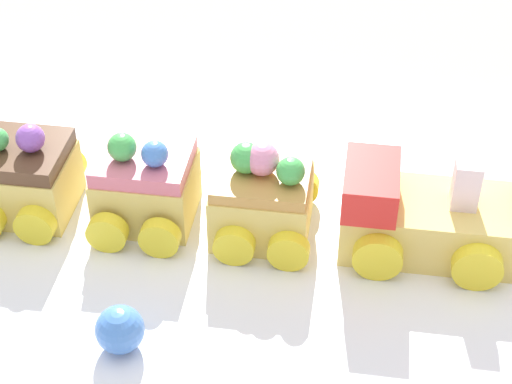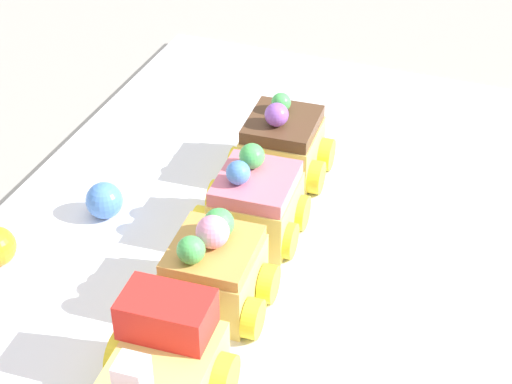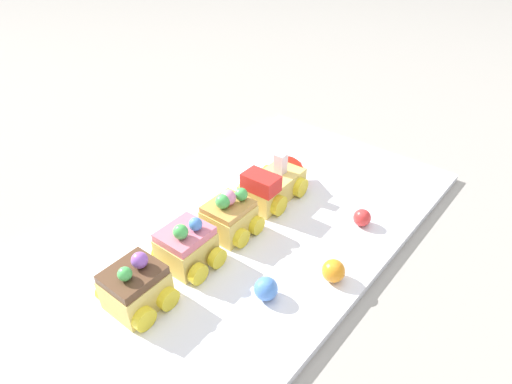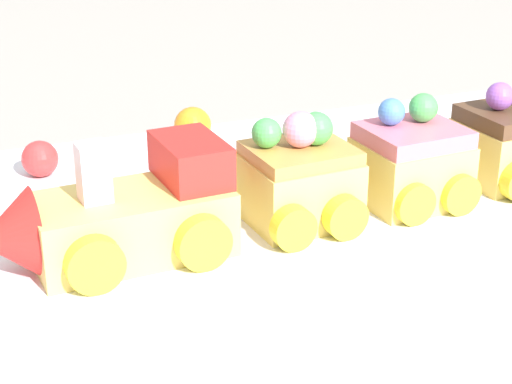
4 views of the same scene
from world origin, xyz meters
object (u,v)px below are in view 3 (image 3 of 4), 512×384
object	(u,v)px
cake_car_caramel	(231,215)
gumball_blue	(266,289)
gumball_orange	(333,271)
cake_car_chocolate	(136,287)
cake_train_locomotive	(276,182)
gumball_red	(362,218)
cake_car_strawberry	(188,248)

from	to	relation	value
cake_car_caramel	gumball_blue	xyz separation A→B (m)	(-0.06, -0.11, -0.01)
gumball_orange	cake_car_chocolate	bearing A→B (deg)	139.63
gumball_blue	cake_car_chocolate	bearing A→B (deg)	133.83
cake_car_chocolate	gumball_orange	bearing A→B (deg)	-43.67
gumball_orange	gumball_blue	xyz separation A→B (m)	(-0.07, 0.04, -0.00)
cake_train_locomotive	cake_car_chocolate	bearing A→B (deg)	-179.97
cake_car_chocolate	gumball_blue	bearing A→B (deg)	-49.47
cake_car_caramel	cake_car_chocolate	size ratio (longest dim) A/B	1.00
cake_car_caramel	gumball_red	bearing A→B (deg)	-48.94
cake_train_locomotive	gumball_red	xyz separation A→B (m)	(0.02, -0.14, -0.01)
gumball_red	gumball_blue	bearing A→B (deg)	174.26
cake_car_strawberry	cake_car_caramel	bearing A→B (deg)	-0.12
cake_train_locomotive	cake_car_caramel	xyz separation A→B (m)	(-0.11, -0.01, 0.00)
cake_car_strawberry	cake_train_locomotive	bearing A→B (deg)	0.07
cake_train_locomotive	cake_car_strawberry	bearing A→B (deg)	-179.93
cake_train_locomotive	gumball_blue	size ratio (longest dim) A/B	4.99
cake_car_strawberry	gumball_orange	distance (m)	0.18
cake_train_locomotive	gumball_red	bearing A→B (deg)	-85.31
gumball_orange	cake_train_locomotive	bearing A→B (deg)	59.19
cake_train_locomotive	gumball_orange	world-z (taller)	cake_train_locomotive
gumball_blue	gumball_red	size ratio (longest dim) A/B	1.11
cake_car_chocolate	gumball_red	size ratio (longest dim) A/B	3.09
gumball_blue	gumball_red	xyz separation A→B (m)	(0.19, -0.02, -0.00)
cake_car_strawberry	gumball_red	size ratio (longest dim) A/B	3.09
gumball_orange	gumball_blue	distance (m)	0.09
cake_train_locomotive	gumball_orange	size ratio (longest dim) A/B	4.91
cake_car_strawberry	gumball_red	world-z (taller)	cake_car_strawberry
cake_car_strawberry	cake_car_chocolate	world-z (taller)	same
cake_car_strawberry	gumball_orange	world-z (taller)	cake_car_strawberry
cake_car_chocolate	cake_car_strawberry	bearing A→B (deg)	-0.05
cake_car_strawberry	gumball_orange	bearing A→B (deg)	-61.87
cake_car_chocolate	gumball_blue	size ratio (longest dim) A/B	2.78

